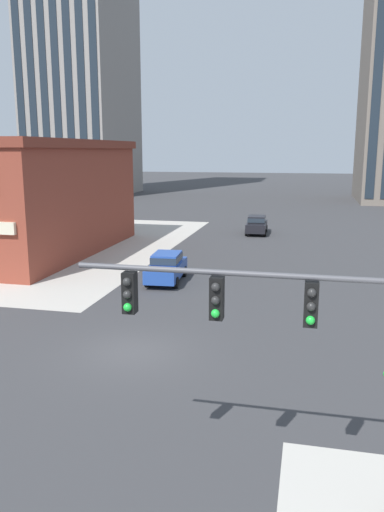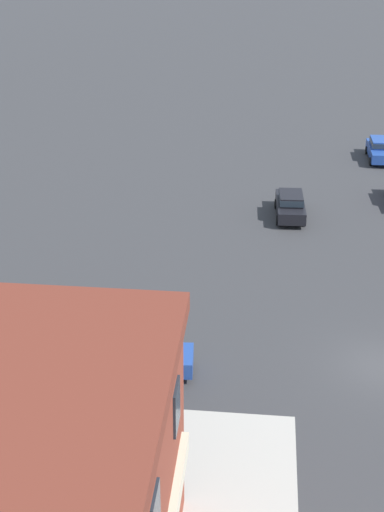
{
  "view_description": "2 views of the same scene",
  "coord_description": "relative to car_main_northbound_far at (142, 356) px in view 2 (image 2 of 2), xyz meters",
  "views": [
    {
      "loc": [
        6.37,
        -17.47,
        7.61
      ],
      "look_at": [
        1.37,
        4.33,
        2.96
      ],
      "focal_mm": 35.8,
      "sensor_mm": 36.0,
      "label": 1
    },
    {
      "loc": [
        -28.0,
        5.77,
        19.36
      ],
      "look_at": [
        5.34,
        9.2,
        2.43
      ],
      "focal_mm": 51.26,
      "sensor_mm": 36.0,
      "label": 2
    }
  ],
  "objects": [
    {
      "name": "car_cross_westbound",
      "position": [
        30.27,
        -14.11,
        0.0
      ],
      "size": [
        4.4,
        1.89,
        1.68
      ],
      "color": "#23479E",
      "rests_on": "ground"
    },
    {
      "name": "car_main_northbound_far",
      "position": [
        0.0,
        0.0,
        0.0
      ],
      "size": [
        2.12,
        4.51,
        1.68
      ],
      "color": "#23479E",
      "rests_on": "ground"
    },
    {
      "name": "car_parked_curb",
      "position": [
        18.1,
        -6.82,
        0.0
      ],
      "size": [
        4.47,
        2.02,
        1.68
      ],
      "color": "black",
      "rests_on": "ground"
    },
    {
      "name": "ground_plane",
      "position": [
        1.63,
        -10.7,
        -0.92
      ],
      "size": [
        320.0,
        320.0,
        0.0
      ],
      "primitive_type": "plane",
      "color": "#38383A"
    }
  ]
}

